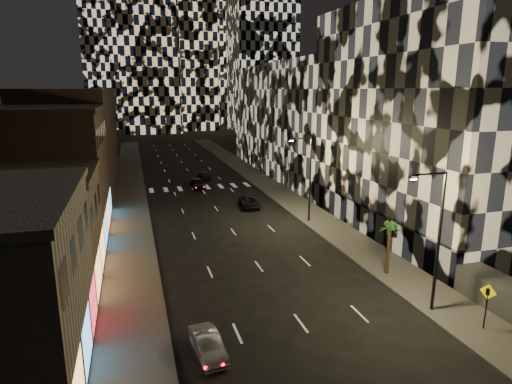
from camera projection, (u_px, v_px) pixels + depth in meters
sidewalk_left at (129, 191)px, 59.77m from camera, size 4.00×120.00×0.15m
sidewalk_right at (266, 183)px, 65.20m from camera, size 4.00×120.00×0.15m
curb_left at (145, 190)px, 60.34m from camera, size 0.20×120.00×0.15m
curb_right at (252, 184)px, 64.63m from camera, size 0.20×120.00×0.15m
retail_tan at (22, 235)px, 29.87m from camera, size 10.00×10.00×8.00m
retail_brown at (50, 174)px, 41.09m from camera, size 10.00×15.00×12.00m
retail_filler_left at (79, 136)px, 65.61m from camera, size 10.00×40.00×14.00m
midrise_right at (443, 120)px, 41.56m from camera, size 16.00×25.00×22.00m
midrise_base at (367, 220)px, 41.67m from camera, size 0.60×25.00×3.00m
midrise_filler_right at (310, 120)px, 72.38m from camera, size 16.00×40.00×18.00m
streetlight_near at (436, 233)px, 26.16m from camera, size 2.55×0.25×9.00m
streetlight_far at (308, 173)px, 44.85m from camera, size 2.55×0.25×9.00m
car_silver_parked at (208, 345)px, 22.82m from camera, size 1.70×3.82×1.22m
car_dark_midlane at (198, 184)px, 61.52m from camera, size 1.94×4.52×1.52m
car_dark_oncoming at (204, 175)px, 68.51m from camera, size 1.75×4.14×1.19m
car_dark_rightlane at (250, 202)px, 51.69m from camera, size 2.56×4.76×1.27m
ped_sign at (487, 299)px, 24.79m from camera, size 0.39×0.89×2.81m
palm_tree at (390, 231)px, 32.11m from camera, size 2.11×2.10×4.15m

